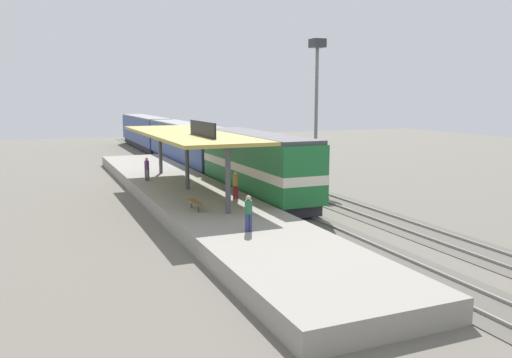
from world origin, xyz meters
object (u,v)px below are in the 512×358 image
Objects in this scene: person_walking at (249,211)px; passenger_carriage_rear at (145,132)px; locomotive at (256,165)px; person_waiting at (147,168)px; platform_bench at (195,202)px; passenger_carriage_front at (186,144)px; person_boarding at (236,184)px; light_mast at (317,80)px.

passenger_carriage_rear is at bearing 84.22° from person_walking.
locomotive is 8.51m from person_waiting.
person_waiting is at bearing 92.12° from platform_bench.
passenger_carriage_rear is 11.70× the size of person_walking.
platform_bench is at bearing -137.54° from locomotive.
locomotive is 0.72× the size of passenger_carriage_front.
locomotive is at bearing -90.00° from passenger_carriage_front.
person_boarding is at bearing -93.87° from passenger_carriage_rear.
passenger_carriage_rear reaches higher than person_boarding.
passenger_carriage_front is at bearing 75.67° from platform_bench.
person_walking is (-5.03, -10.90, -0.56)m from locomotive.
person_walking is at bearing -79.81° from platform_bench.
person_waiting is 1.00× the size of person_boarding.
light_mast reaches higher than person_waiting.
locomotive is 11.31m from light_mast.
passenger_carriage_rear is at bearing 90.00° from locomotive.
platform_bench is 0.08× the size of passenger_carriage_rear.
light_mast reaches higher than locomotive.
passenger_carriage_front is at bearing 82.42° from person_boarding.
platform_bench is at bearing 100.19° from person_walking.
light_mast is at bearing 52.10° from person_walking.
platform_bench is 19.05m from light_mast.
locomotive reaches higher than platform_bench.
platform_bench is 0.99× the size of person_boarding.
locomotive is at bearing 42.46° from platform_bench.
person_walking is at bearing -99.87° from passenger_carriage_front.
passenger_carriage_rear is at bearing 79.08° from person_waiting.
person_waiting and person_walking have the same top height.
person_boarding is (-2.87, -42.34, -0.46)m from passenger_carriage_rear.
passenger_carriage_front is 11.70× the size of person_walking.
person_walking and person_boarding have the same top height.
passenger_carriage_front reaches higher than person_waiting.
passenger_carriage_front is 29.34m from person_walking.
platform_bench is 24.26m from passenger_carriage_front.
person_boarding is (-2.87, -21.54, -0.46)m from passenger_carriage_front.
locomotive is 38.80m from passenger_carriage_rear.
locomotive is 18.00m from passenger_carriage_front.
locomotive is 8.44× the size of person_waiting.
passenger_carriage_rear is 49.96m from person_walking.
passenger_carriage_front is 11.70× the size of person_boarding.
passenger_carriage_rear is 33.85m from person_waiting.
locomotive reaches higher than passenger_carriage_rear.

